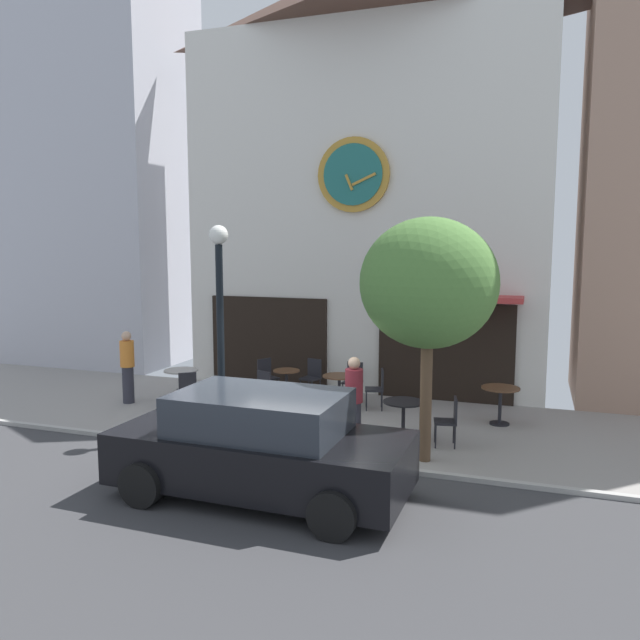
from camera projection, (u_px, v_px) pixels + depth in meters
name	position (u px, v px, depth m)	size (l,w,h in m)	color
ground_plane	(272.00, 477.00, 9.92)	(24.98, 11.46, 0.13)	gray
clock_building	(369.00, 171.00, 16.01)	(8.97, 4.20, 10.72)	silver
neighbor_building_left	(99.00, 134.00, 19.03)	(5.19, 3.66, 13.94)	#B2B2BC
street_lamp	(220.00, 330.00, 11.85)	(0.36, 0.36, 4.01)	black
street_tree	(428.00, 284.00, 10.22)	(2.28, 2.06, 4.11)	brown
cafe_table_leftmost	(181.00, 378.00, 14.33)	(0.78, 0.78, 0.77)	black
cafe_table_rightmost	(287.00, 381.00, 14.35)	(0.61, 0.61, 0.77)	black
cafe_table_near_door	(339.00, 384.00, 13.84)	(0.74, 0.74, 0.75)	black
cafe_table_near_curb	(403.00, 412.00, 11.60)	(0.76, 0.76, 0.75)	black
cafe_table_center	(500.00, 397.00, 12.62)	(0.77, 0.77, 0.77)	black
cafe_chair_corner	(378.00, 386.00, 13.77)	(0.49, 0.49, 0.90)	black
cafe_chair_by_entrance	(187.00, 388.00, 13.54)	(0.56, 0.56, 0.90)	black
cafe_chair_right_end	(450.00, 418.00, 11.28)	(0.47, 0.47, 0.90)	black
cafe_chair_outer	(267.00, 387.00, 13.66)	(0.51, 0.51, 0.90)	black
cafe_chair_near_lamp	(219.00, 381.00, 14.28)	(0.52, 0.52, 0.90)	black
cafe_chair_near_tree	(267.00, 374.00, 14.96)	(0.55, 0.55, 0.90)	black
cafe_chair_facing_wall	(312.00, 375.00, 14.93)	(0.49, 0.49, 0.90)	black
cafe_chair_mid_row	(353.00, 378.00, 14.54)	(0.43, 0.43, 0.90)	black
pedestrian_orange	(127.00, 366.00, 14.28)	(0.38, 0.38, 1.67)	#2D2D38
pedestrian_maroon	(354.00, 401.00, 11.13)	(0.35, 0.35, 1.67)	#2D2D38
parked_car_black	(260.00, 446.00, 9.01)	(4.33, 2.09, 1.55)	black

